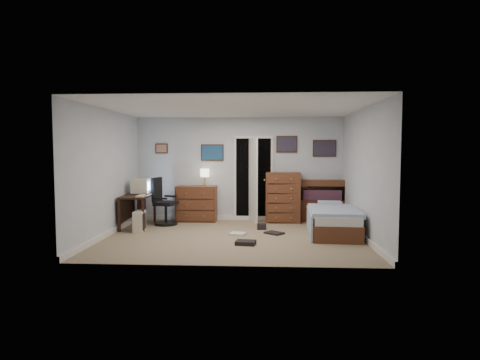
% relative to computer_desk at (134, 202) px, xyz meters
% --- Properties ---
extents(floor, '(5.00, 4.00, 0.02)m').
position_rel_computer_desk_xyz_m(floor, '(2.29, -0.98, -0.56)').
color(floor, '#826F59').
rests_on(floor, ground).
extents(computer_desk, '(0.65, 1.28, 0.72)m').
position_rel_computer_desk_xyz_m(computer_desk, '(0.00, 0.00, 0.00)').
color(computer_desk, black).
rests_on(computer_desk, floor).
extents(crt_monitor, '(0.39, 0.37, 0.34)m').
position_rel_computer_desk_xyz_m(crt_monitor, '(0.11, 0.16, 0.34)').
color(crt_monitor, beige).
rests_on(crt_monitor, computer_desk).
extents(keyboard, '(0.17, 0.39, 0.02)m').
position_rel_computer_desk_xyz_m(keyboard, '(0.27, -0.34, 0.18)').
color(keyboard, beige).
rests_on(keyboard, computer_desk).
extents(pc_tower, '(0.22, 0.41, 0.43)m').
position_rel_computer_desk_xyz_m(pc_tower, '(0.29, -0.54, -0.34)').
color(pc_tower, beige).
rests_on(pc_tower, floor).
extents(office_chair, '(0.63, 0.63, 1.08)m').
position_rel_computer_desk_xyz_m(office_chair, '(0.59, 0.28, -0.14)').
color(office_chair, black).
rests_on(office_chair, floor).
extents(media_stack, '(0.17, 0.17, 0.81)m').
position_rel_computer_desk_xyz_m(media_stack, '(-0.03, 0.67, -0.15)').
color(media_stack, maroon).
rests_on(media_stack, floor).
extents(low_dresser, '(0.95, 0.48, 0.85)m').
position_rel_computer_desk_xyz_m(low_dresser, '(1.28, 0.80, -0.13)').
color(low_dresser, brown).
rests_on(low_dresser, floor).
extents(table_lamp, '(0.21, 0.21, 0.41)m').
position_rel_computer_desk_xyz_m(table_lamp, '(1.48, 0.80, 0.60)').
color(table_lamp, gold).
rests_on(table_lamp, low_dresser).
extents(doorway, '(0.96, 1.12, 2.05)m').
position_rel_computer_desk_xyz_m(doorway, '(2.63, 1.29, 0.45)').
color(doorway, black).
rests_on(doorway, floor).
extents(tall_dresser, '(0.83, 0.52, 1.18)m').
position_rel_computer_desk_xyz_m(tall_dresser, '(3.35, 0.77, 0.04)').
color(tall_dresser, brown).
rests_on(tall_dresser, floor).
extents(headboard_bookcase, '(1.12, 0.33, 1.00)m').
position_rel_computer_desk_xyz_m(headboard_bookcase, '(4.28, 0.88, -0.02)').
color(headboard_bookcase, brown).
rests_on(headboard_bookcase, floor).
extents(bed, '(1.05, 1.84, 0.59)m').
position_rel_computer_desk_xyz_m(bed, '(4.27, -0.60, -0.28)').
color(bed, brown).
rests_on(bed, floor).
extents(wall_posters, '(4.38, 0.04, 0.60)m').
position_rel_computer_desk_xyz_m(wall_posters, '(2.85, 1.00, 1.19)').
color(wall_posters, '#331E11').
rests_on(wall_posters, floor).
extents(floor_clutter, '(1.14, 1.68, 0.12)m').
position_rel_computer_desk_xyz_m(floor_clutter, '(2.68, -0.93, -0.52)').
color(floor_clutter, black).
rests_on(floor_clutter, floor).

